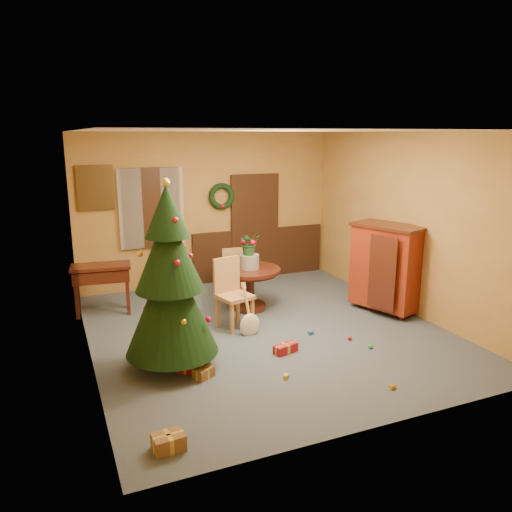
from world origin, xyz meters
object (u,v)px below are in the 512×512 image
chair_near (231,290)px  dining_table (249,281)px  christmas_tree (170,281)px  writing_desk (101,277)px  sideboard (386,265)px

chair_near → dining_table: bearing=48.0°
chair_near → christmas_tree: (-1.16, -1.01, 0.55)m
writing_desk → sideboard: bearing=-21.4°
chair_near → writing_desk: (-1.74, 1.33, 0.05)m
chair_near → sideboard: sideboard is taller
sideboard → writing_desk: bearing=158.6°
sideboard → chair_near: bearing=172.1°
christmas_tree → writing_desk: size_ratio=2.43×
chair_near → christmas_tree: size_ratio=0.45×
chair_near → christmas_tree: christmas_tree is taller
dining_table → christmas_tree: 2.42m
sideboard → dining_table: bearing=154.8°
dining_table → writing_desk: 2.40m
dining_table → sideboard: size_ratio=0.70×
dining_table → sideboard: bearing=-25.2°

